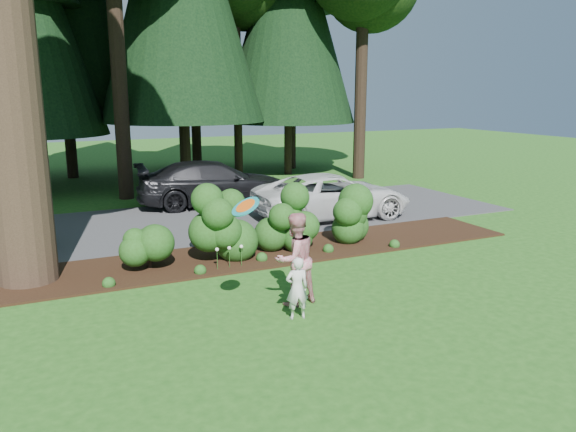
% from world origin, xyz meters
% --- Properties ---
extents(ground, '(80.00, 80.00, 0.00)m').
position_xyz_m(ground, '(0.00, 0.00, 0.00)').
color(ground, '#1F5117').
rests_on(ground, ground).
extents(mulch_bed, '(16.00, 2.50, 0.05)m').
position_xyz_m(mulch_bed, '(0.00, 3.25, 0.03)').
color(mulch_bed, black).
rests_on(mulch_bed, ground).
extents(driveway, '(22.00, 6.00, 0.03)m').
position_xyz_m(driveway, '(0.00, 7.50, 0.01)').
color(driveway, '#38383A').
rests_on(driveway, ground).
extents(shrub_row, '(6.53, 1.60, 1.61)m').
position_xyz_m(shrub_row, '(0.77, 3.14, 0.81)').
color(shrub_row, '#214515').
rests_on(shrub_row, ground).
extents(lily_cluster, '(0.69, 0.09, 0.57)m').
position_xyz_m(lily_cluster, '(-0.30, 2.40, 0.50)').
color(lily_cluster, '#214515').
rests_on(lily_cluster, ground).
extents(car_white_suv, '(5.32, 2.66, 1.45)m').
position_xyz_m(car_white_suv, '(4.57, 6.12, 0.75)').
color(car_white_suv, silver).
rests_on(car_white_suv, driveway).
extents(car_dark_suv, '(5.70, 2.76, 1.60)m').
position_xyz_m(car_dark_suv, '(1.69, 9.80, 0.83)').
color(car_dark_suv, black).
rests_on(car_dark_suv, driveway).
extents(child, '(0.47, 0.34, 1.18)m').
position_xyz_m(child, '(-0.14, -0.90, 0.59)').
color(child, silver).
rests_on(child, ground).
extents(adult, '(1.01, 0.85, 1.84)m').
position_xyz_m(adult, '(0.15, -0.21, 0.92)').
color(adult, '#BA1839').
rests_on(adult, ground).
extents(frisbee, '(0.47, 0.50, 0.32)m').
position_xyz_m(frisbee, '(-1.18, -1.08, 2.24)').
color(frisbee, teal).
rests_on(frisbee, ground).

